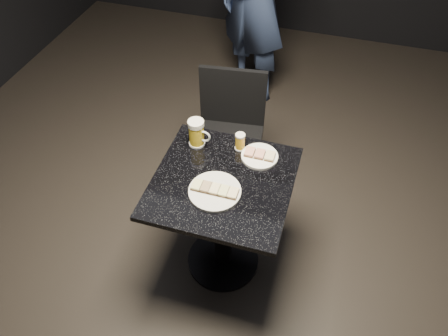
{
  "coord_description": "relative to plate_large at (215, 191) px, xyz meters",
  "views": [
    {
      "loc": [
        0.44,
        -1.42,
        2.38
      ],
      "look_at": [
        0.0,
        0.02,
        0.82
      ],
      "focal_mm": 35.0,
      "sensor_mm": 36.0,
      "label": 1
    }
  ],
  "objects": [
    {
      "name": "table",
      "position": [
        0.01,
        0.09,
        -0.25
      ],
      "size": [
        0.7,
        0.7,
        0.75
      ],
      "color": "black",
      "rests_on": "floor"
    },
    {
      "name": "canapes_on_plate_small",
      "position": [
        0.15,
        0.3,
        0.02
      ],
      "size": [
        0.16,
        0.07,
        0.02
      ],
      "color": "#4C3521",
      "rests_on": "plate_small"
    },
    {
      "name": "plate_small",
      "position": [
        0.15,
        0.3,
        0.0
      ],
      "size": [
        0.2,
        0.2,
        0.01
      ],
      "primitive_type": "cylinder",
      "color": "white",
      "rests_on": "table"
    },
    {
      "name": "plate_large",
      "position": [
        0.0,
        0.0,
        0.0
      ],
      "size": [
        0.26,
        0.26,
        0.01
      ],
      "primitive_type": "cylinder",
      "color": "silver",
      "rests_on": "table"
    },
    {
      "name": "beer_mug",
      "position": [
        -0.2,
        0.31,
        0.07
      ],
      "size": [
        0.13,
        0.09,
        0.16
      ],
      "color": "silver",
      "rests_on": "table"
    },
    {
      "name": "floor",
      "position": [
        0.01,
        0.09,
        -0.76
      ],
      "size": [
        6.0,
        6.0,
        0.0
      ],
      "primitive_type": "plane",
      "color": "black",
      "rests_on": "ground"
    },
    {
      "name": "chair",
      "position": [
        -0.14,
        0.74,
        -0.25
      ],
      "size": [
        0.48,
        0.48,
        0.88
      ],
      "color": "black",
      "rests_on": "floor"
    },
    {
      "name": "canapes_on_plate_large",
      "position": [
        0.0,
        0.0,
        0.02
      ],
      "size": [
        0.23,
        0.07,
        0.02
      ],
      "color": "#4C3521",
      "rests_on": "plate_large"
    },
    {
      "name": "beer_tumbler",
      "position": [
        0.03,
        0.34,
        0.04
      ],
      "size": [
        0.06,
        0.06,
        0.1
      ],
      "color": "silver",
      "rests_on": "table"
    }
  ]
}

